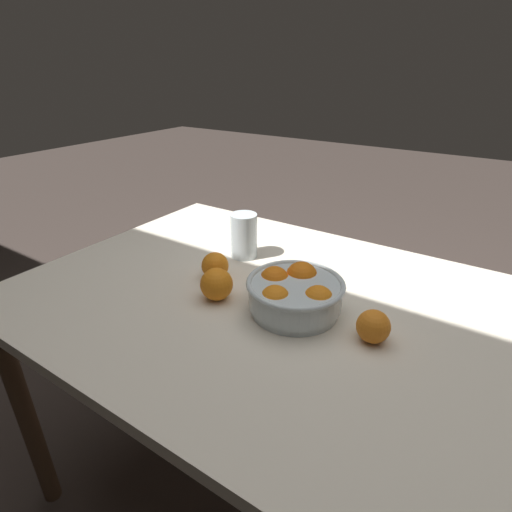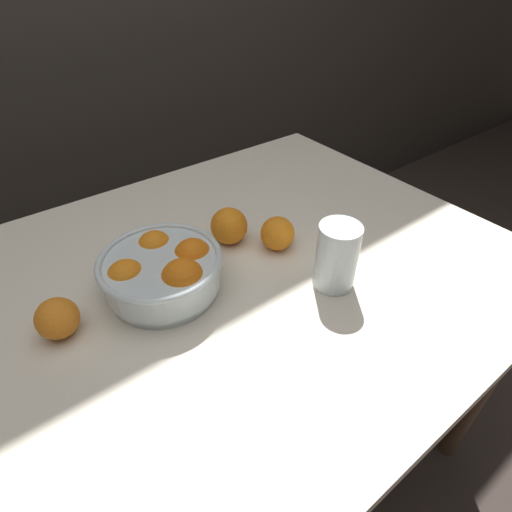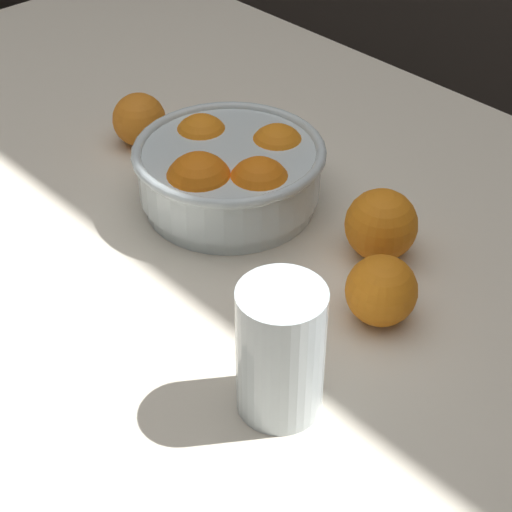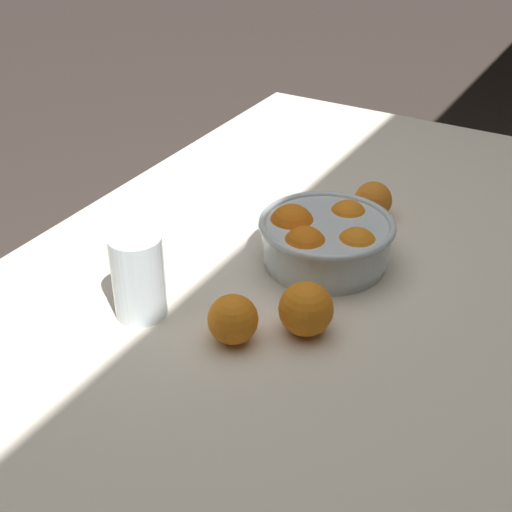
% 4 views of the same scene
% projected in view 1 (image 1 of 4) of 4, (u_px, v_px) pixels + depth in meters
% --- Properties ---
extents(ground_plane, '(12.00, 12.00, 0.00)m').
position_uv_depth(ground_plane, '(288.00, 504.00, 1.25)').
color(ground_plane, '#3D332D').
extents(dining_table, '(1.41, 0.90, 0.74)m').
position_uv_depth(dining_table, '(298.00, 331.00, 0.97)').
color(dining_table, beige).
rests_on(dining_table, ground_plane).
extents(fruit_bowl, '(0.22, 0.22, 0.10)m').
position_uv_depth(fruit_bowl, '(294.00, 293.00, 0.90)').
color(fruit_bowl, silver).
rests_on(fruit_bowl, dining_table).
extents(juice_glass, '(0.08, 0.08, 0.13)m').
position_uv_depth(juice_glass, '(244.00, 238.00, 1.15)').
color(juice_glass, '#F4A314').
rests_on(juice_glass, dining_table).
extents(orange_loose_near_bowl, '(0.07, 0.07, 0.07)m').
position_uv_depth(orange_loose_near_bowl, '(215.00, 266.00, 1.04)').
color(orange_loose_near_bowl, orange).
rests_on(orange_loose_near_bowl, dining_table).
extents(orange_loose_front, '(0.07, 0.07, 0.07)m').
position_uv_depth(orange_loose_front, '(373.00, 326.00, 0.80)').
color(orange_loose_front, orange).
rests_on(orange_loose_front, dining_table).
extents(orange_loose_aside, '(0.08, 0.08, 0.08)m').
position_uv_depth(orange_loose_aside, '(217.00, 284.00, 0.95)').
color(orange_loose_aside, orange).
rests_on(orange_loose_aside, dining_table).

